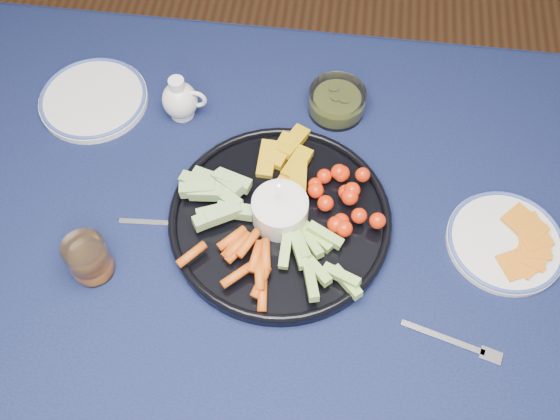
# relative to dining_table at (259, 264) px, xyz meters

# --- Properties ---
(dining_table) EXTENTS (1.67, 1.07, 0.75)m
(dining_table) POSITION_rel_dining_table_xyz_m (0.00, 0.00, 0.00)
(dining_table) COLOR #492E18
(dining_table) RESTS_ON ground
(crudite_platter) EXTENTS (0.39, 0.39, 0.13)m
(crudite_platter) POSITION_rel_dining_table_xyz_m (0.03, 0.04, 0.11)
(crudite_platter) COLOR black
(crudite_platter) RESTS_ON dining_table
(creamer_pitcher) EXTENTS (0.09, 0.07, 0.10)m
(creamer_pitcher) POSITION_rel_dining_table_xyz_m (-0.19, 0.27, 0.13)
(creamer_pitcher) COLOR white
(creamer_pitcher) RESTS_ON dining_table
(pickle_bowl) EXTENTS (0.11, 0.11, 0.05)m
(pickle_bowl) POSITION_rel_dining_table_xyz_m (0.11, 0.32, 0.11)
(pickle_bowl) COLOR white
(pickle_bowl) RESTS_ON dining_table
(cheese_plate) EXTENTS (0.20, 0.20, 0.02)m
(cheese_plate) POSITION_rel_dining_table_xyz_m (0.43, 0.05, 0.10)
(cheese_plate) COLOR white
(cheese_plate) RESTS_ON dining_table
(juice_tumbler) EXTENTS (0.07, 0.07, 0.08)m
(juice_tumbler) POSITION_rel_dining_table_xyz_m (-0.27, -0.09, 0.12)
(juice_tumbler) COLOR white
(juice_tumbler) RESTS_ON dining_table
(fork_left) EXTENTS (0.16, 0.03, 0.00)m
(fork_left) POSITION_rel_dining_table_xyz_m (-0.16, 0.02, 0.09)
(fork_left) COLOR silver
(fork_left) RESTS_ON dining_table
(fork_right) EXTENTS (0.16, 0.06, 0.00)m
(fork_right) POSITION_rel_dining_table_xyz_m (0.35, -0.14, 0.09)
(fork_right) COLOR silver
(fork_right) RESTS_ON dining_table
(side_plate_extra) EXTENTS (0.22, 0.22, 0.02)m
(side_plate_extra) POSITION_rel_dining_table_xyz_m (-0.37, 0.28, 0.10)
(side_plate_extra) COLOR white
(side_plate_extra) RESTS_ON dining_table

